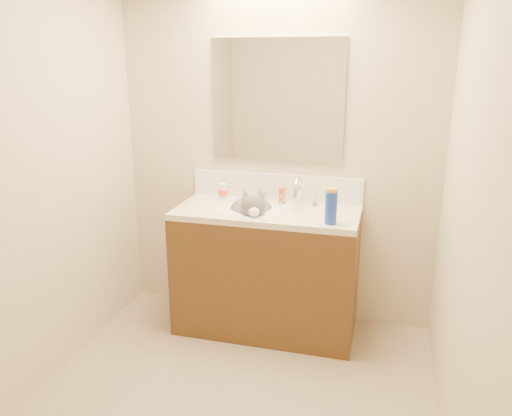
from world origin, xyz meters
The scene contains 16 objects.
room_shell centered at (0.00, 0.00, 1.49)m, with size 2.24×2.54×2.52m.
vanity_cabinet centered at (0.00, 0.97, 0.41)m, with size 1.20×0.55×0.82m, color #462C13.
counter_slab centered at (0.00, 0.97, 0.84)m, with size 1.20×0.55×0.04m, color beige.
basin centered at (-0.12, 0.94, 0.79)m, with size 0.45×0.36×0.14m, color white.
faucet centered at (0.18, 1.11, 0.95)m, with size 0.28×0.20×0.21m.
cat centered at (-0.10, 0.97, 0.83)m, with size 0.42×0.46×0.33m.
backsplash centered at (0.00, 1.24, 0.95)m, with size 1.20×0.02×0.18m, color silver.
mirror centered at (0.00, 1.24, 1.54)m, with size 0.90×0.02×0.80m, color white.
pill_bottle centered at (-0.36, 1.16, 0.91)m, with size 0.06×0.06×0.11m, color silver.
pill_label centered at (-0.36, 1.16, 0.91)m, with size 0.06×0.06×0.04m, color #D64723.
silver_jar centered at (-0.07, 1.17, 0.89)m, with size 0.05×0.05×0.06m, color #B7B7BC.
amber_bottle centered at (0.06, 1.16, 0.91)m, with size 0.04×0.04×0.11m, color #E2541A.
toothbrush centered at (0.08, 1.05, 0.86)m, with size 0.01×0.13×0.01m, color silver.
toothbrush_head centered at (0.08, 1.05, 0.87)m, with size 0.01×0.03×0.01m, color #68A5DD.
spray_can centered at (0.44, 0.79, 0.96)m, with size 0.07×0.07×0.20m, color #183BA9.
spray_cap centered at (0.44, 0.79, 1.06)m, with size 0.06×0.06×0.04m, color gold.
Camera 1 is at (0.74, -2.06, 1.80)m, focal length 35.00 mm.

